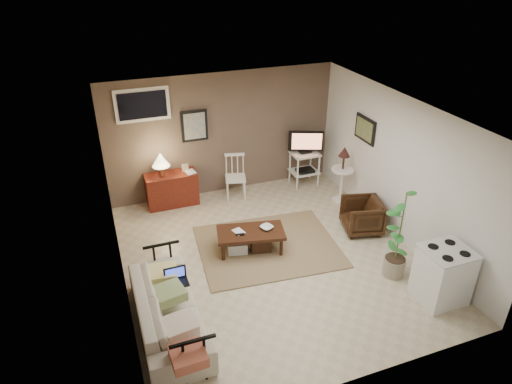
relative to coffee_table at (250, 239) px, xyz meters
name	(u,v)px	position (x,y,z in m)	size (l,w,h in m)	color
floor	(270,258)	(0.24, -0.29, -0.23)	(5.00, 5.00, 0.00)	#C1B293
art_back	(194,126)	(-0.31, 2.19, 1.22)	(0.50, 0.03, 0.60)	black
art_right	(365,129)	(2.46, 0.76, 1.29)	(0.03, 0.60, 0.45)	black
window	(142,105)	(-1.21, 2.19, 1.72)	(0.96, 0.03, 0.60)	white
rug	(268,246)	(0.31, 0.00, -0.22)	(2.25, 1.80, 0.02)	#8C7551
coffee_table	(250,239)	(0.00, 0.00, 0.00)	(1.16, 0.77, 0.41)	#35190E
sofa	(167,304)	(-1.56, -1.22, 0.16)	(1.97, 0.57, 0.77)	beige
sofa_pillows	(174,310)	(-1.51, -1.45, 0.25)	(0.38, 1.87, 0.13)	#F0DDC7
sofa_end_rails	(177,305)	(-1.45, -1.22, 0.10)	(0.53, 1.97, 0.66)	black
laptop	(176,278)	(-1.37, -0.88, 0.27)	(0.30, 0.22, 0.21)	black
red_console	(171,186)	(-0.89, 1.98, 0.16)	(0.96, 0.43, 1.11)	maroon
spindle_chair	(235,178)	(0.36, 1.85, 0.18)	(0.47, 0.47, 0.86)	white
tv_stand	(305,157)	(1.87, 1.87, 0.39)	(0.67, 0.45, 1.16)	white
side_table	(343,168)	(2.21, 0.96, 0.48)	(0.43, 0.43, 1.14)	white
armchair	(362,214)	(2.02, -0.10, 0.10)	(0.63, 0.59, 0.65)	black
potted_plant	(400,232)	(1.83, -1.32, 0.54)	(0.36, 0.36, 1.44)	gray
stove	(443,275)	(2.11, -1.99, 0.19)	(0.64, 0.59, 0.83)	white
bowl	(267,224)	(0.27, -0.02, 0.26)	(0.20, 0.05, 0.20)	#35190E
book_table	(235,228)	(-0.25, 0.02, 0.26)	(0.15, 0.02, 0.20)	#35190E
book_console	(185,168)	(-0.60, 1.90, 0.53)	(0.17, 0.02, 0.23)	#35190E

